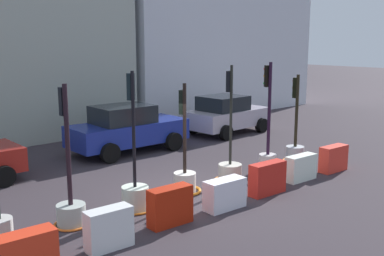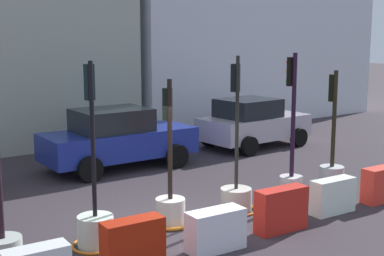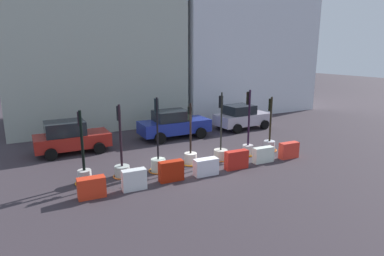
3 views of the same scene
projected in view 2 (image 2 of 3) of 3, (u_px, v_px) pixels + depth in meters
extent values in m
plane|color=#362E34|center=(173.00, 228.00, 11.15)|extent=(120.00, 120.00, 0.00)
cylinder|color=#A8B1AA|center=(3.00, 252.00, 9.31)|extent=(0.67, 0.67, 0.50)
cylinder|color=silver|center=(96.00, 231.00, 10.16)|extent=(0.68, 0.68, 0.59)
cylinder|color=black|center=(93.00, 140.00, 9.87)|extent=(0.08, 0.08, 2.88)
cube|color=black|center=(89.00, 82.00, 9.79)|extent=(0.17, 0.16, 0.65)
sphere|color=red|center=(88.00, 70.00, 9.82)|extent=(0.10, 0.10, 0.10)
sphere|color=orange|center=(88.00, 82.00, 9.86)|extent=(0.10, 0.10, 0.10)
sphere|color=green|center=(88.00, 94.00, 9.90)|extent=(0.10, 0.10, 0.10)
torus|color=orange|center=(96.00, 245.00, 10.21)|extent=(0.93, 0.93, 0.05)
cylinder|color=beige|center=(170.00, 211.00, 11.36)|extent=(0.62, 0.62, 0.56)
cylinder|color=black|center=(170.00, 140.00, 11.10)|extent=(0.10, 0.10, 2.49)
cube|color=black|center=(167.00, 104.00, 11.08)|extent=(0.18, 0.16, 0.66)
sphere|color=red|center=(166.00, 93.00, 11.12)|extent=(0.10, 0.10, 0.10)
sphere|color=orange|center=(166.00, 104.00, 11.15)|extent=(0.10, 0.10, 0.10)
sphere|color=green|center=(166.00, 114.00, 11.19)|extent=(0.10, 0.10, 0.10)
torus|color=orange|center=(170.00, 222.00, 11.40)|extent=(0.93, 0.93, 0.08)
cylinder|color=beige|center=(236.00, 200.00, 12.23)|extent=(0.70, 0.70, 0.52)
cylinder|color=black|center=(237.00, 123.00, 11.93)|extent=(0.08, 0.08, 2.96)
cube|color=black|center=(235.00, 78.00, 11.86)|extent=(0.20, 0.17, 0.61)
sphere|color=red|center=(234.00, 68.00, 11.90)|extent=(0.11, 0.11, 0.11)
sphere|color=orange|center=(234.00, 78.00, 11.94)|extent=(0.11, 0.11, 0.11)
sphere|color=green|center=(233.00, 87.00, 11.97)|extent=(0.11, 0.11, 0.11)
torus|color=orange|center=(236.00, 209.00, 12.27)|extent=(0.95, 0.95, 0.05)
cylinder|color=silver|center=(291.00, 187.00, 13.18)|extent=(0.57, 0.57, 0.55)
cylinder|color=black|center=(293.00, 116.00, 12.88)|extent=(0.10, 0.10, 2.97)
cube|color=black|center=(291.00, 72.00, 12.78)|extent=(0.16, 0.15, 0.68)
sphere|color=red|center=(288.00, 62.00, 12.79)|extent=(0.09, 0.09, 0.09)
sphere|color=orange|center=(288.00, 71.00, 12.83)|extent=(0.09, 0.09, 0.09)
sphere|color=green|center=(287.00, 81.00, 12.87)|extent=(0.09, 0.09, 0.09)
torus|color=orange|center=(291.00, 196.00, 13.22)|extent=(0.86, 0.86, 0.08)
cylinder|color=silver|center=(332.00, 177.00, 14.10)|extent=(0.62, 0.62, 0.57)
cylinder|color=black|center=(334.00, 119.00, 13.84)|extent=(0.11, 0.11, 2.48)
cube|color=black|center=(332.00, 88.00, 13.81)|extent=(0.16, 0.15, 0.69)
sphere|color=red|center=(331.00, 79.00, 13.84)|extent=(0.09, 0.09, 0.09)
sphere|color=orange|center=(330.00, 88.00, 13.88)|extent=(0.09, 0.09, 0.09)
sphere|color=green|center=(330.00, 97.00, 13.92)|extent=(0.09, 0.09, 0.09)
torus|color=orange|center=(331.00, 186.00, 14.14)|extent=(0.87, 0.87, 0.07)
cube|color=#AE200B|center=(133.00, 245.00, 9.09)|extent=(1.08, 0.44, 0.90)
cube|color=white|center=(216.00, 230.00, 9.97)|extent=(1.13, 0.51, 0.77)
cube|color=red|center=(281.00, 210.00, 10.94)|extent=(1.16, 0.43, 0.89)
cube|color=white|center=(333.00, 196.00, 12.05)|extent=(1.11, 0.43, 0.78)
cube|color=red|center=(382.00, 184.00, 12.90)|extent=(1.08, 0.45, 0.84)
cube|color=navy|center=(119.00, 143.00, 16.14)|extent=(4.55, 1.90, 0.79)
cube|color=black|center=(112.00, 120.00, 15.89)|extent=(2.14, 1.64, 0.66)
cylinder|color=black|center=(144.00, 145.00, 17.79)|extent=(0.71, 0.29, 0.70)
cylinder|color=black|center=(177.00, 156.00, 16.22)|extent=(0.71, 0.29, 0.70)
cylinder|color=black|center=(62.00, 156.00, 16.20)|extent=(0.71, 0.29, 0.70)
cylinder|color=black|center=(90.00, 169.00, 14.63)|extent=(0.71, 0.29, 0.70)
cube|color=#B7ACBC|center=(254.00, 127.00, 19.26)|extent=(4.05, 2.06, 0.76)
cube|color=black|center=(248.00, 108.00, 18.95)|extent=(2.00, 1.75, 0.64)
cylinder|color=black|center=(258.00, 130.00, 20.86)|extent=(0.66, 0.31, 0.65)
cylinder|color=black|center=(299.00, 137.00, 19.30)|extent=(0.66, 0.31, 0.65)
cylinder|color=black|center=(209.00, 137.00, 19.35)|extent=(0.66, 0.31, 0.65)
cylinder|color=black|center=(249.00, 146.00, 17.80)|extent=(0.66, 0.31, 0.65)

